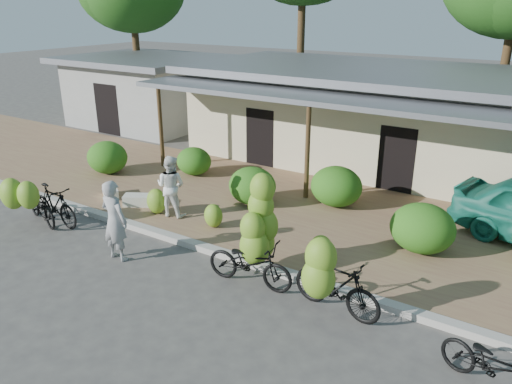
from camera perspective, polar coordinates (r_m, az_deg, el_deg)
ground at (r=10.30m, az=-10.38°, el=-11.77°), size 100.00×100.00×0.00m
sidewalk at (r=13.88m, az=3.61°, el=-2.23°), size 60.00×6.00×0.12m
curb at (r=11.58m, az=-3.70°, el=-7.09°), size 60.00×0.25×0.15m
shop_main at (r=18.58m, az=12.78°, el=8.67°), size 13.00×8.50×3.35m
shop_grey at (r=24.57m, az=-12.41°, el=11.35°), size 7.00×6.00×3.15m
hedge_0 at (r=17.34m, az=-16.63°, el=3.81°), size 1.39×1.25×1.08m
hedge_1 at (r=16.61m, az=-7.10°, el=3.52°), size 1.18×1.06×0.92m
hedge_2 at (r=14.04m, az=-0.43°, el=0.71°), size 1.37×1.23×1.07m
hedge_3 at (r=14.08m, az=9.17°, el=0.64°), size 1.45×1.31×1.13m
hedge_4 at (r=11.97m, az=18.48°, el=-3.95°), size 1.47×1.32×1.14m
bike_far_left at (r=14.25m, az=-23.94°, el=-1.18°), size 1.87×1.45×1.39m
bike_left at (r=13.96m, az=-22.48°, el=-1.21°), size 1.82×1.20×1.39m
bike_center at (r=10.34m, az=-0.16°, el=-5.99°), size 1.96×1.24×2.28m
bike_right at (r=9.33m, az=8.66°, el=-10.06°), size 1.90×1.29×1.77m
bike_far_right at (r=8.60m, az=25.67°, el=-17.48°), size 1.82×1.11×0.90m
loose_banana_a at (r=13.72m, az=-11.30°, el=-1.03°), size 0.56×0.48×0.70m
loose_banana_b at (r=12.70m, az=-4.89°, el=-2.72°), size 0.49×0.42×0.62m
loose_banana_c at (r=11.06m, az=7.46°, el=-6.51°), size 0.52×0.44×0.65m
sack_near at (r=14.45m, az=-13.21°, el=-0.90°), size 0.94×0.76×0.30m
sack_far at (r=15.28m, az=-16.30°, el=-0.03°), size 0.83×0.74×0.28m
vendor at (r=11.56m, az=-15.86°, el=-3.16°), size 0.69×0.45×1.89m
bystander at (r=13.35m, az=-9.71°, el=0.67°), size 0.92×0.78×1.66m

